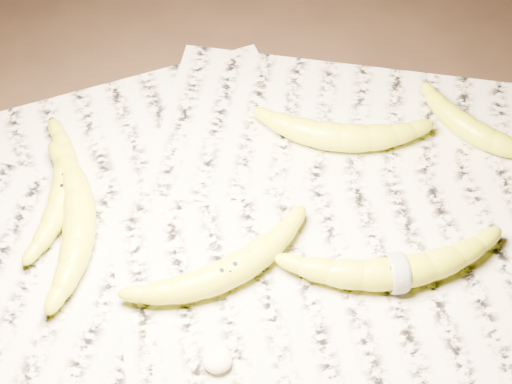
{
  "coord_description": "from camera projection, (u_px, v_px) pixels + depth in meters",
  "views": [
    {
      "loc": [
        -0.04,
        -0.46,
        0.78
      ],
      "look_at": [
        -0.0,
        0.04,
        0.05
      ],
      "focal_mm": 50.0,
      "sensor_mm": 36.0,
      "label": 1
    }
  ],
  "objects": [
    {
      "name": "banana_upper_b",
      "position": [
        473.0,
        129.0,
        0.97
      ],
      "size": [
        0.16,
        0.16,
        0.03
      ],
      "primitive_type": null,
      "rotation": [
        0.0,
        0.0,
        -0.8
      ],
      "color": "#AFC218",
      "rests_on": "newspaper_patch"
    },
    {
      "name": "banana_taped",
      "position": [
        397.0,
        271.0,
        0.84
      ],
      "size": [
        0.25,
        0.08,
        0.04
      ],
      "primitive_type": null,
      "rotation": [
        0.0,
        0.0,
        0.06
      ],
      "color": "#AFC218",
      "rests_on": "newspaper_patch"
    },
    {
      "name": "banana_center",
      "position": [
        228.0,
        272.0,
        0.84
      ],
      "size": [
        0.22,
        0.15,
        0.04
      ],
      "primitive_type": null,
      "rotation": [
        0.0,
        0.0,
        0.42
      ],
      "color": "#AFC218",
      "rests_on": "newspaper_patch"
    },
    {
      "name": "flesh_chunk_a",
      "position": [
        217.0,
        360.0,
        0.79
      ],
      "size": [
        0.03,
        0.03,
        0.02
      ],
      "primitive_type": "ellipsoid",
      "color": "#F8EBC0",
      "rests_on": "newspaper_patch"
    },
    {
      "name": "measuring_tape",
      "position": [
        397.0,
        271.0,
        0.84
      ],
      "size": [
        0.01,
        0.05,
        0.05
      ],
      "primitive_type": "torus",
      "rotation": [
        0.0,
        1.57,
        0.06
      ],
      "color": "white",
      "rests_on": "newspaper_patch"
    },
    {
      "name": "ground",
      "position": [
        262.0,
        242.0,
        0.9
      ],
      "size": [
        3.0,
        3.0,
        0.0
      ],
      "primitive_type": "plane",
      "color": "black",
      "rests_on": "ground"
    },
    {
      "name": "banana_upper_a",
      "position": [
        341.0,
        135.0,
        0.96
      ],
      "size": [
        0.22,
        0.1,
        0.04
      ],
      "primitive_type": null,
      "rotation": [
        0.0,
        0.0,
        -0.18
      ],
      "color": "#AFC218",
      "rests_on": "newspaper_patch"
    },
    {
      "name": "banana_left_a",
      "position": [
        64.0,
        186.0,
        0.92
      ],
      "size": [
        0.07,
        0.2,
        0.03
      ],
      "primitive_type": null,
      "rotation": [
        0.0,
        0.0,
        1.51
      ],
      "color": "#AFC218",
      "rests_on": "newspaper_patch"
    },
    {
      "name": "banana_left_b",
      "position": [
        79.0,
        217.0,
        0.89
      ],
      "size": [
        0.08,
        0.21,
        0.04
      ],
      "primitive_type": null,
      "rotation": [
        0.0,
        0.0,
        1.63
      ],
      "color": "#AFC218",
      "rests_on": "newspaper_patch"
    },
    {
      "name": "newspaper_patch",
      "position": [
        232.0,
        249.0,
        0.89
      ],
      "size": [
        0.9,
        0.7,
        0.01
      ],
      "primitive_type": "cube",
      "color": "#BBB7A0",
      "rests_on": "ground"
    },
    {
      "name": "flesh_chunk_c",
      "position": [
        219.0,
        355.0,
        0.8
      ],
      "size": [
        0.03,
        0.02,
        0.02
      ],
      "primitive_type": "ellipsoid",
      "color": "#F8EBC0",
      "rests_on": "newspaper_patch"
    }
  ]
}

